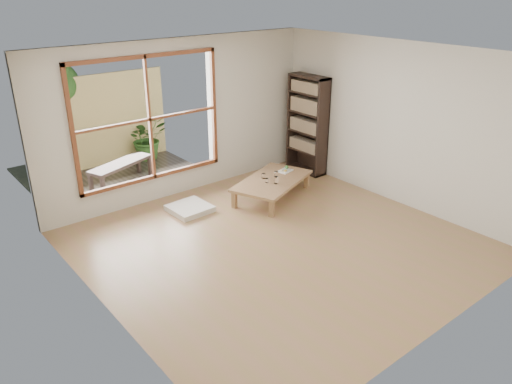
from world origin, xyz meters
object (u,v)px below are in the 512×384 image
bookshelf (307,125)px  food_tray (285,170)px  garden_bench (121,166)px  low_table (272,182)px

bookshelf → food_tray: size_ratio=6.19×
food_tray → garden_bench: bearing=123.5°
food_tray → garden_bench: 2.94m
low_table → food_tray: size_ratio=5.68×
bookshelf → food_tray: (-0.89, -0.39, -0.57)m
low_table → bookshelf: size_ratio=0.92×
food_tray → garden_bench: garden_bench is taller
food_tray → garden_bench: (-2.18, 1.97, 0.02)m
bookshelf → garden_bench: (-3.08, 1.58, -0.55)m
low_table → garden_bench: (-1.74, 2.13, 0.08)m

